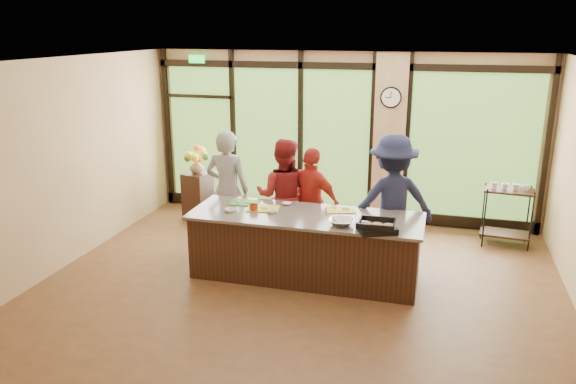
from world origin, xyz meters
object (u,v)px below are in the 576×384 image
Objects in this scene: roasting_pan at (377,229)px; cook_right at (392,202)px; flower_stand at (198,196)px; bar_cart at (507,208)px; cook_left at (227,190)px; island_base at (305,247)px.

cook_right is at bearing 62.17° from roasting_pan.
flower_stand is 5.31m from bar_cart.
flower_stand is at bearing -48.24° from cook_left.
cook_left is 4.15× the size of roasting_pan.
island_base is 1.59× the size of cook_right.
bar_cart is at bearing -164.69° from cook_left.
island_base is 6.79× the size of roasting_pan.
roasting_pan is at bearing -121.22° from bar_cart.
island_base is at bearing 12.22° from cook_right.
roasting_pan is at bearing 153.38° from cook_left.
island_base is 1.43m from cook_right.
cook_left reaches higher than bar_cart.
roasting_pan is 0.53× the size of flower_stand.
flower_stand is 0.84× the size of bar_cart.
bar_cart is at bearing 35.53° from island_base.
cook_left reaches higher than flower_stand.
island_base is at bearing 133.90° from roasting_pan.
cook_left reaches higher than roasting_pan.
flower_stand is at bearing -39.63° from cook_right.
cook_right is 4.27× the size of roasting_pan.
flower_stand is (-3.50, 2.31, -0.53)m from roasting_pan.
cook_right reaches higher than bar_cart.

